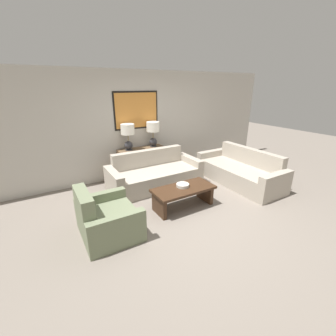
{
  "coord_description": "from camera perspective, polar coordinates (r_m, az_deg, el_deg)",
  "views": [
    {
      "loc": [
        -2.27,
        -2.91,
        2.29
      ],
      "look_at": [
        0.0,
        0.89,
        0.65
      ],
      "focal_mm": 24.0,
      "sensor_mm": 36.0,
      "label": 1
    }
  ],
  "objects": [
    {
      "name": "coffee_table",
      "position": [
        4.42,
        3.95,
        -6.31
      ],
      "size": [
        1.22,
        0.57,
        0.42
      ],
      "color": "#3D2616",
      "rests_on": "ground_plane"
    },
    {
      "name": "decorative_bowl",
      "position": [
        4.41,
        3.75,
        -4.37
      ],
      "size": [
        0.25,
        0.25,
        0.06
      ],
      "color": "beige",
      "rests_on": "coffee_table"
    },
    {
      "name": "couch_by_back_wall",
      "position": [
        5.36,
        -3.44,
        -1.77
      ],
      "size": [
        2.18,
        0.93,
        0.82
      ],
      "color": "#ADA393",
      "rests_on": "ground_plane"
    },
    {
      "name": "console_table",
      "position": [
        5.92,
        -6.6,
        1.4
      ],
      "size": [
        1.21,
        0.37,
        0.77
      ],
      "color": "brown",
      "rests_on": "ground_plane"
    },
    {
      "name": "back_wall",
      "position": [
        5.93,
        -8.06,
        10.8
      ],
      "size": [
        8.45,
        0.12,
        2.65
      ],
      "color": "beige",
      "rests_on": "ground_plane"
    },
    {
      "name": "table_lamp_right",
      "position": [
        5.86,
        -3.84,
        9.42
      ],
      "size": [
        0.33,
        0.33,
        0.65
      ],
      "color": "#333338",
      "rests_on": "console_table"
    },
    {
      "name": "couch_by_side",
      "position": [
        5.83,
        17.79,
        -0.89
      ],
      "size": [
        0.93,
        2.18,
        0.82
      ],
      "color": "#ADA393",
      "rests_on": "ground_plane"
    },
    {
      "name": "ground_plane",
      "position": [
        4.34,
        6.13,
        -11.65
      ],
      "size": [
        20.0,
        20.0,
        0.0
      ],
      "primitive_type": "plane",
      "color": "slate"
    },
    {
      "name": "armchair_near_back_wall",
      "position": [
        3.81,
        -15.41,
        -12.47
      ],
      "size": [
        0.87,
        0.99,
        0.83
      ],
      "color": "#707A5B",
      "rests_on": "ground_plane"
    },
    {
      "name": "table_lamp_left",
      "position": [
        5.59,
        -10.16,
        8.62
      ],
      "size": [
        0.33,
        0.33,
        0.65
      ],
      "color": "#333338",
      "rests_on": "console_table"
    }
  ]
}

